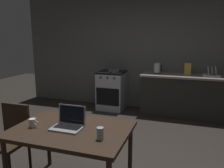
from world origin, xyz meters
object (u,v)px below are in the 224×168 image
object	(u,v)px
chair	(11,136)
laptop	(69,124)
frying_pan	(114,71)
drinking_glass	(100,134)
dining_table	(71,135)
cereal_box	(188,69)
stove_oven	(112,90)
dish_rack	(212,74)
coffee_mug	(33,123)
electric_kettle	(157,68)

from	to	relation	value
chair	laptop	bearing A→B (deg)	-9.50
frying_pan	drinking_glass	size ratio (longest dim) A/B	3.64
dining_table	cereal_box	xyz separation A→B (m)	(1.13, 3.00, 0.35)
dining_table	laptop	size ratio (longest dim) A/B	3.84
stove_oven	dish_rack	world-z (taller)	dish_rack
chair	laptop	xyz separation A→B (m)	(0.82, -0.04, 0.28)
stove_oven	cereal_box	world-z (taller)	cereal_box
frying_pan	drinking_glass	distance (m)	3.23
chair	coffee_mug	xyz separation A→B (m)	(0.45, -0.15, 0.28)
drinking_glass	cereal_box	xyz separation A→B (m)	(0.74, 3.15, 0.22)
laptop	electric_kettle	world-z (taller)	electric_kettle
laptop	electric_kettle	bearing A→B (deg)	90.74
dining_table	dish_rack	world-z (taller)	dish_rack
dining_table	stove_oven	bearing A→B (deg)	100.39
chair	drinking_glass	bearing A→B (deg)	-15.60
stove_oven	coffee_mug	world-z (taller)	stove_oven
laptop	cereal_box	size ratio (longest dim) A/B	1.29
drinking_glass	dish_rack	bearing A→B (deg)	68.94
chair	laptop	world-z (taller)	laptop
dining_table	coffee_mug	xyz separation A→B (m)	(-0.40, -0.10, 0.12)
electric_kettle	drinking_glass	world-z (taller)	electric_kettle
dining_table	coffee_mug	world-z (taller)	coffee_mug
stove_oven	coffee_mug	size ratio (longest dim) A/B	8.08
dining_table	frying_pan	xyz separation A→B (m)	(-0.49, 2.95, 0.25)
laptop	coffee_mug	distance (m)	0.39
electric_kettle	dish_rack	distance (m)	1.10
laptop	electric_kettle	xyz separation A→B (m)	(0.53, 2.98, 0.22)
cereal_box	dish_rack	xyz separation A→B (m)	(0.47, -0.02, -0.08)
dining_table	chair	distance (m)	0.87
dining_table	coffee_mug	size ratio (longest dim) A/B	11.09
laptop	frying_pan	xyz separation A→B (m)	(-0.46, 2.95, 0.13)
stove_oven	chair	bearing A→B (deg)	-95.92
dining_table	dish_rack	size ratio (longest dim) A/B	3.62
dining_table	electric_kettle	distance (m)	3.04
stove_oven	drinking_glass	bearing A→B (deg)	-73.35
electric_kettle	frying_pan	world-z (taller)	electric_kettle
electric_kettle	dish_rack	size ratio (longest dim) A/B	0.71
stove_oven	drinking_glass	xyz separation A→B (m)	(0.94, -3.13, 0.35)
stove_oven	electric_kettle	bearing A→B (deg)	0.14
chair	coffee_mug	bearing A→B (deg)	-24.98
electric_kettle	frying_pan	xyz separation A→B (m)	(-0.99, -0.03, -0.09)
dining_table	coffee_mug	bearing A→B (deg)	-166.04
chair	cereal_box	world-z (taller)	cereal_box
laptop	dish_rack	xyz separation A→B (m)	(1.63, 2.98, 0.16)
chair	electric_kettle	world-z (taller)	electric_kettle
coffee_mug	cereal_box	xyz separation A→B (m)	(1.53, 3.10, 0.23)
chair	dish_rack	bearing A→B (deg)	43.78
laptop	frying_pan	size ratio (longest dim) A/B	0.74
cereal_box	laptop	bearing A→B (deg)	-111.15
dining_table	laptop	distance (m)	0.12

